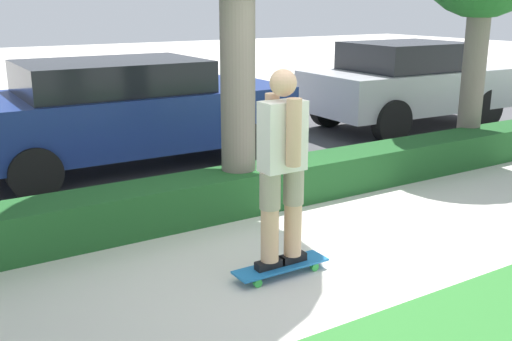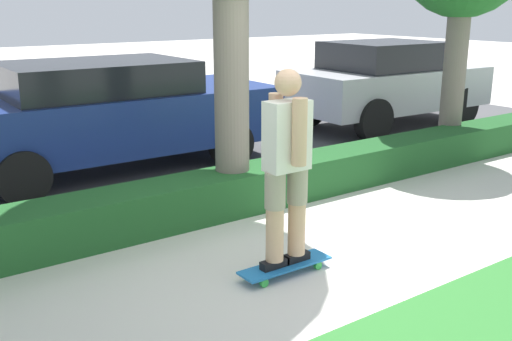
{
  "view_description": "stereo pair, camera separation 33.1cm",
  "coord_description": "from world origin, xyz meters",
  "px_view_note": "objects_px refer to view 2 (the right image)",
  "views": [
    {
      "loc": [
        -2.97,
        -3.99,
        2.29
      ],
      "look_at": [
        -0.1,
        0.6,
        0.77
      ],
      "focal_mm": 42.0,
      "sensor_mm": 36.0,
      "label": 1
    },
    {
      "loc": [
        -3.24,
        -3.81,
        2.29
      ],
      "look_at": [
        -0.1,
        0.6,
        0.77
      ],
      "focal_mm": 42.0,
      "sensor_mm": 36.0,
      "label": 2
    }
  ],
  "objects_px": {
    "skateboard": "(285,266)",
    "parked_car_middle": "(107,112)",
    "skater_person": "(287,164)",
    "parked_car_rear": "(386,82)"
  },
  "relations": [
    {
      "from": "skateboard",
      "to": "skater_person",
      "type": "distance_m",
      "value": 0.92
    },
    {
      "from": "skateboard",
      "to": "parked_car_middle",
      "type": "bearing_deg",
      "value": 88.52
    },
    {
      "from": "skateboard",
      "to": "skater_person",
      "type": "xyz_separation_m",
      "value": [
        0.0,
        0.0,
        0.92
      ]
    },
    {
      "from": "skateboard",
      "to": "parked_car_rear",
      "type": "distance_m",
      "value": 6.94
    },
    {
      "from": "parked_car_middle",
      "to": "skater_person",
      "type": "bearing_deg",
      "value": -90.65
    },
    {
      "from": "skateboard",
      "to": "parked_car_middle",
      "type": "distance_m",
      "value": 4.26
    },
    {
      "from": "skateboard",
      "to": "parked_car_middle",
      "type": "height_order",
      "value": "parked_car_middle"
    },
    {
      "from": "skateboard",
      "to": "parked_car_middle",
      "type": "relative_size",
      "value": 0.18
    },
    {
      "from": "skater_person",
      "to": "parked_car_rear",
      "type": "bearing_deg",
      "value": 35.84
    },
    {
      "from": "skater_person",
      "to": "parked_car_middle",
      "type": "height_order",
      "value": "skater_person"
    }
  ]
}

